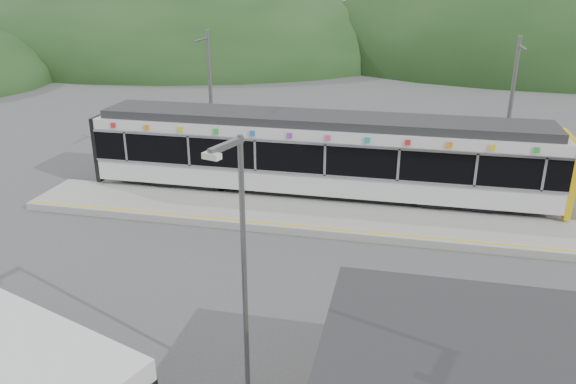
# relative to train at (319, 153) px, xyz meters

# --- Properties ---
(ground) EXTENTS (120.00, 120.00, 0.00)m
(ground) POSITION_rel_train_xyz_m (1.08, -6.00, -2.06)
(ground) COLOR #4C4C4F
(ground) RESTS_ON ground
(hills) EXTENTS (146.00, 149.00, 26.00)m
(hills) POSITION_rel_train_xyz_m (7.27, -0.71, -2.06)
(hills) COLOR #1E3D19
(hills) RESTS_ON ground
(platform) EXTENTS (26.00, 3.20, 0.30)m
(platform) POSITION_rel_train_xyz_m (1.08, -2.70, -1.91)
(platform) COLOR #9E9E99
(platform) RESTS_ON ground
(yellow_line) EXTENTS (26.00, 0.10, 0.01)m
(yellow_line) POSITION_rel_train_xyz_m (1.08, -4.00, -1.76)
(yellow_line) COLOR yellow
(yellow_line) RESTS_ON platform
(train) EXTENTS (20.44, 3.01, 3.74)m
(train) POSITION_rel_train_xyz_m (0.00, 0.00, 0.00)
(train) COLOR black
(train) RESTS_ON ground
(catenary_mast_west) EXTENTS (0.18, 1.80, 7.00)m
(catenary_mast_west) POSITION_rel_train_xyz_m (-5.92, 2.56, 1.58)
(catenary_mast_west) COLOR slate
(catenary_mast_west) RESTS_ON ground
(catenary_mast_east) EXTENTS (0.18, 1.80, 7.00)m
(catenary_mast_east) POSITION_rel_train_xyz_m (8.08, 2.56, 1.58)
(catenary_mast_east) COLOR slate
(catenary_mast_east) RESTS_ON ground
(lamp_post) EXTENTS (0.42, 1.15, 6.34)m
(lamp_post) POSITION_rel_train_xyz_m (0.50, -13.16, 1.71)
(lamp_post) COLOR slate
(lamp_post) RESTS_ON ground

